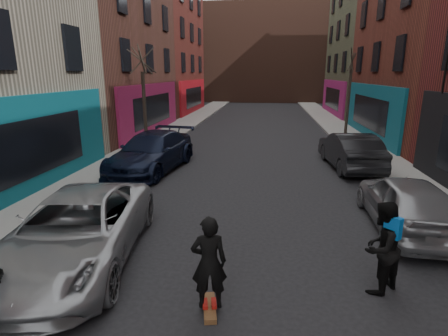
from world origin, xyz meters
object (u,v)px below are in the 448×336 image
(tree_right_far, at_px, (350,84))
(tree_left_far, at_px, (143,89))
(parked_left_end, at_px, (152,152))
(parked_right_end, at_px, (350,150))
(parked_right_far, at_px, (406,202))
(pedestrian, at_px, (381,247))
(skateboard, at_px, (210,308))
(skateboarder, at_px, (209,263))
(parked_left_far, at_px, (77,230))

(tree_right_far, bearing_deg, tree_left_far, -154.18)
(tree_left_far, height_order, parked_left_end, tree_left_far)
(parked_left_end, relative_size, parked_right_end, 1.16)
(tree_right_far, xyz_separation_m, parked_right_far, (-1.60, -15.63, -2.76))
(pedestrian, bearing_deg, skateboard, -24.86)
(parked_left_end, bearing_deg, skateboard, -58.23)
(tree_left_far, relative_size, parked_left_end, 1.13)
(tree_left_far, bearing_deg, pedestrian, -54.23)
(tree_left_far, xyz_separation_m, parked_left_end, (1.89, -4.65, -2.54))
(parked_left_end, distance_m, skateboard, 10.06)
(tree_right_far, xyz_separation_m, skateboarder, (-6.41, -19.80, -2.55))
(tree_left_far, relative_size, parked_right_end, 1.31)
(skateboard, bearing_deg, parked_right_end, 54.30)
(tree_right_far, bearing_deg, parked_right_far, -95.84)
(parked_left_far, distance_m, skateboarder, 3.54)
(parked_left_far, distance_m, parked_right_far, 8.55)
(parked_right_far, bearing_deg, parked_right_end, -87.22)
(tree_left_far, height_order, tree_right_far, tree_right_far)
(tree_left_far, height_order, skateboard, tree_left_far)
(tree_left_far, relative_size, pedestrian, 3.46)
(parked_right_end, height_order, skateboard, parked_right_end)
(parked_right_far, height_order, pedestrian, pedestrian)
(parked_right_end, height_order, skateboarder, skateboarder)
(skateboard, xyz_separation_m, pedestrian, (3.21, 1.03, 0.90))
(tree_right_far, distance_m, pedestrian, 19.22)
(tree_right_far, relative_size, parked_left_far, 1.21)
(skateboarder, bearing_deg, parked_right_end, -125.70)
(parked_left_far, distance_m, parked_right_end, 12.24)
(tree_right_far, bearing_deg, parked_left_far, -117.68)
(parked_left_end, bearing_deg, parked_right_far, -21.59)
(parked_right_far, relative_size, skateboard, 5.66)
(skateboarder, relative_size, pedestrian, 0.93)
(parked_left_far, xyz_separation_m, parked_right_end, (7.96, 9.30, 0.04))
(tree_right_far, relative_size, parked_right_end, 1.37)
(tree_left_far, bearing_deg, skateboard, -66.54)
(parked_left_far, height_order, parked_right_far, parked_left_far)
(parked_left_far, bearing_deg, parked_left_end, 88.19)
(parked_left_far, distance_m, parked_left_end, 7.83)
(parked_left_end, height_order, pedestrian, pedestrian)
(skateboarder, bearing_deg, skateboard, -11.90)
(parked_right_far, distance_m, parked_right_end, 6.49)
(tree_left_far, height_order, pedestrian, tree_left_far)
(parked_right_end, relative_size, pedestrian, 2.64)
(tree_right_far, relative_size, parked_right_far, 1.50)
(parked_right_end, bearing_deg, parked_right_far, 85.74)
(tree_left_far, xyz_separation_m, parked_left_far, (2.73, -12.44, -2.60))
(parked_right_end, xyz_separation_m, pedestrian, (-1.49, -9.63, 0.13))
(tree_left_far, distance_m, parked_right_far, 14.70)
(skateboard, bearing_deg, parked_left_end, 102.26)
(parked_right_far, xyz_separation_m, parked_right_end, (-0.11, 6.49, 0.04))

